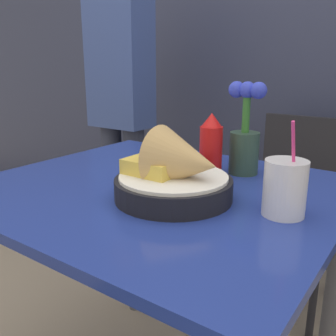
% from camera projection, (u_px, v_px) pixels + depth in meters
% --- Properties ---
extents(wall_window, '(7.00, 0.06, 2.60)m').
position_uv_depth(wall_window, '(309.00, 18.00, 1.83)').
color(wall_window, '#2D334C').
rests_on(wall_window, ground_plane).
extents(dining_table, '(0.94, 0.83, 0.77)m').
position_uv_depth(dining_table, '(158.00, 227.00, 1.04)').
color(dining_table, '#233893').
rests_on(dining_table, ground_plane).
extents(chair_far_window, '(0.40, 0.40, 0.86)m').
position_uv_depth(chair_far_window, '(297.00, 194.00, 1.71)').
color(chair_far_window, black).
rests_on(chair_far_window, ground_plane).
extents(food_basket, '(0.29, 0.29, 0.18)m').
position_uv_depth(food_basket, '(177.00, 175.00, 0.89)').
color(food_basket, black).
rests_on(food_basket, dining_table).
extents(ketchup_bottle, '(0.07, 0.07, 0.18)m').
position_uv_depth(ketchup_bottle, '(211.00, 145.00, 1.08)').
color(ketchup_bottle, red).
rests_on(ketchup_bottle, dining_table).
extents(drink_cup, '(0.09, 0.09, 0.21)m').
position_uv_depth(drink_cup, '(285.00, 190.00, 0.80)').
color(drink_cup, silver).
rests_on(drink_cup, dining_table).
extents(flower_vase, '(0.11, 0.09, 0.27)m').
position_uv_depth(flower_vase, '(245.00, 137.00, 1.09)').
color(flower_vase, '#2D4738').
rests_on(flower_vase, dining_table).
extents(person_standing, '(0.32, 0.18, 1.58)m').
position_uv_depth(person_standing, '(121.00, 99.00, 1.92)').
color(person_standing, '#2D3347').
rests_on(person_standing, ground_plane).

